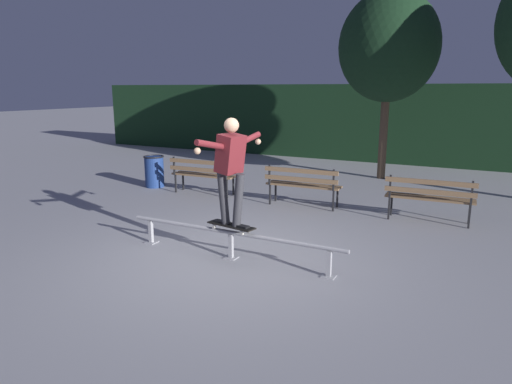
% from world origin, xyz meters
% --- Properties ---
extents(ground_plane, '(90.00, 90.00, 0.00)m').
position_xyz_m(ground_plane, '(0.00, 0.00, 0.00)').
color(ground_plane, '#99999E').
extents(hedge_backdrop, '(24.00, 1.20, 2.62)m').
position_xyz_m(hedge_backdrop, '(0.00, 10.56, 1.31)').
color(hedge_backdrop, black).
rests_on(hedge_backdrop, ground).
extents(grind_rail, '(3.57, 0.18, 0.43)m').
position_xyz_m(grind_rail, '(0.00, -0.00, 0.33)').
color(grind_rail, '#9E9EA3').
rests_on(grind_rail, ground).
extents(skateboard, '(0.80, 0.32, 0.09)m').
position_xyz_m(skateboard, '(0.01, -0.00, 0.50)').
color(skateboard, black).
rests_on(skateboard, grind_rail).
extents(skateboarder, '(0.63, 1.39, 1.56)m').
position_xyz_m(skateboarder, '(0.01, -0.00, 1.44)').
color(skateboarder, black).
rests_on(skateboarder, skateboard).
extents(park_bench_leftmost, '(1.62, 0.49, 0.88)m').
position_xyz_m(park_bench_leftmost, '(-2.74, 3.30, 0.54)').
color(park_bench_leftmost, black).
rests_on(park_bench_leftmost, ground).
extents(park_bench_left_center, '(1.62, 0.49, 0.88)m').
position_xyz_m(park_bench_left_center, '(-0.20, 3.30, 0.54)').
color(park_bench_left_center, black).
rests_on(park_bench_left_center, ground).
extents(park_bench_right_center, '(1.62, 0.49, 0.88)m').
position_xyz_m(park_bench_right_center, '(2.35, 3.30, 0.54)').
color(park_bench_right_center, black).
rests_on(park_bench_right_center, ground).
extents(tree_behind_benches, '(2.64, 2.64, 5.00)m').
position_xyz_m(tree_behind_benches, '(0.58, 7.31, 3.54)').
color(tree_behind_benches, brown).
rests_on(tree_behind_benches, ground).
extents(trash_can, '(0.52, 0.52, 0.80)m').
position_xyz_m(trash_can, '(-4.32, 3.47, 0.41)').
color(trash_can, navy).
rests_on(trash_can, ground).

